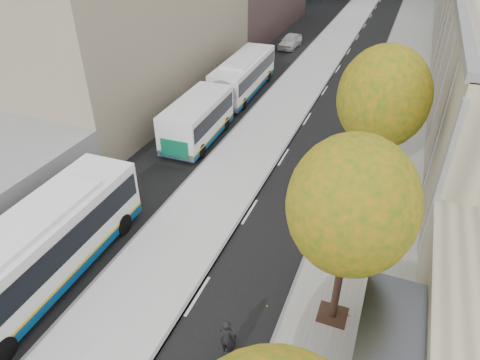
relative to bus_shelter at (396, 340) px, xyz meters
The scene contains 8 objects.
bus_platform 25.96m from the bus_shelter, 111.69° to the left, with size 4.25×150.00×0.15m, color #BDBDBD.
sidewalk 24.19m from the bus_shelter, 93.72° to the left, with size 4.75×150.00×0.08m, color gray.
bus_shelter is the anchor object (origin of this frame).
tree_c 4.23m from the bus_shelter, 135.67° to the left, with size 4.20×4.20×7.28m.
tree_d 11.70m from the bus_shelter, 100.71° to the left, with size 4.40×4.40×7.60m.
bus_far 22.68m from the bus_shelter, 126.21° to the left, with size 2.98×16.97×2.82m.
cyclist 5.43m from the bus_shelter, 167.78° to the right, with size 0.57×1.52×1.94m.
distant_car 38.61m from the bus_shelter, 110.56° to the left, with size 1.70×4.22×1.44m, color white.
Camera 1 is at (4.30, 1.60, 13.33)m, focal length 32.00 mm.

